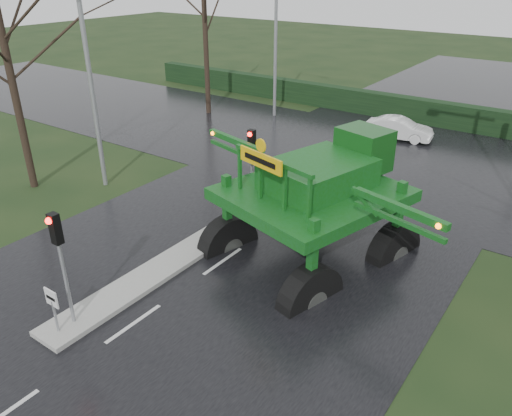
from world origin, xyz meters
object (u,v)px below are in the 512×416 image
Objects in this scene: keep_left_sign at (53,304)px; traffic_signal_near at (59,246)px; crop_sprayer at (233,174)px; white_sedan at (397,139)px; traffic_signal_mid at (252,153)px; street_light_left_far at (280,20)px; street_light_left_near at (91,50)px.

traffic_signal_near is at bearing 90.00° from keep_left_sign.
white_sedan is at bearing 103.25° from crop_sprayer.
traffic_signal_near is (0.00, 0.49, 1.53)m from keep_left_sign.
traffic_signal_near is 1.00× the size of traffic_signal_mid.
traffic_signal_mid is 2.46m from crop_sprayer.
keep_left_sign is 0.14× the size of street_light_left_far.
street_light_left_far is (0.00, 14.00, 0.00)m from street_light_left_near.
white_sedan is (8.18, 14.03, -5.99)m from street_light_left_near.
white_sedan is (8.18, 0.03, -5.99)m from street_light_left_far.
traffic_signal_near is at bearing -45.47° from street_light_left_near.
white_sedan is at bearing 0.21° from street_light_left_far.
street_light_left_far reaches higher than traffic_signal_near.
street_light_left_near is at bearing 134.53° from traffic_signal_near.
street_light_left_near reaches higher than traffic_signal_mid.
traffic_signal_near is 21.24m from white_sedan.
street_light_left_far is at bearing 118.86° from traffic_signal_mid.
traffic_signal_mid is 12.87m from white_sedan.
traffic_signal_mid is 7.83m from street_light_left_near.
crop_sprayer is (7.76, -14.81, -3.27)m from street_light_left_far.
street_light_left_near is (-6.89, -1.49, 3.40)m from traffic_signal_mid.
traffic_signal_mid is at bearing 90.00° from keep_left_sign.
traffic_signal_near is at bearing 168.93° from white_sedan.
traffic_signal_near is 8.50m from traffic_signal_mid.
white_sedan is (1.29, 21.04, -2.59)m from traffic_signal_near.
street_light_left_far is 10.14m from white_sedan.
keep_left_sign is 0.38× the size of traffic_signal_near.
keep_left_sign is at bearing -90.00° from traffic_signal_mid.
crop_sprayer reaches higher than white_sedan.
keep_left_sign is 11.32m from street_light_left_near.
traffic_signal_mid is at bearing 125.53° from crop_sprayer.
keep_left_sign is 9.12m from traffic_signal_mid.
crop_sprayer is at bearing 82.60° from keep_left_sign.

